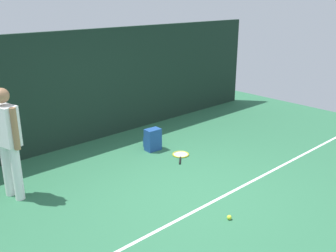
# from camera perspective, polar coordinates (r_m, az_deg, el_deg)

# --- Properties ---
(ground_plane) EXTENTS (12.00, 12.00, 0.00)m
(ground_plane) POSITION_cam_1_polar(r_m,az_deg,el_deg) (6.09, 2.59, -9.85)
(ground_plane) COLOR #2D6B47
(back_fence) EXTENTS (10.00, 0.10, 2.30)m
(back_fence) POSITION_cam_1_polar(r_m,az_deg,el_deg) (7.94, -12.86, 5.47)
(back_fence) COLOR #192D23
(back_fence) RESTS_ON ground
(court_line) EXTENTS (9.00, 0.05, 0.00)m
(court_line) POSITION_cam_1_polar(r_m,az_deg,el_deg) (5.80, 5.98, -11.45)
(court_line) COLOR white
(court_line) RESTS_ON ground
(tennis_player) EXTENTS (0.31, 0.52, 1.70)m
(tennis_player) POSITION_cam_1_polar(r_m,az_deg,el_deg) (6.04, -22.75, -1.57)
(tennis_player) COLOR white
(tennis_player) RESTS_ON ground
(tennis_racket) EXTENTS (0.57, 0.55, 0.03)m
(tennis_racket) POSITION_cam_1_polar(r_m,az_deg,el_deg) (7.40, 1.89, -4.31)
(tennis_racket) COLOR black
(tennis_racket) RESTS_ON ground
(backpack) EXTENTS (0.31, 0.30, 0.44)m
(backpack) POSITION_cam_1_polar(r_m,az_deg,el_deg) (7.60, -2.33, -2.06)
(backpack) COLOR #1E478C
(backpack) RESTS_ON ground
(tennis_ball_near_player) EXTENTS (0.07, 0.07, 0.07)m
(tennis_ball_near_player) POSITION_cam_1_polar(r_m,az_deg,el_deg) (5.48, 9.08, -13.24)
(tennis_ball_near_player) COLOR #CCE033
(tennis_ball_near_player) RESTS_ON ground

